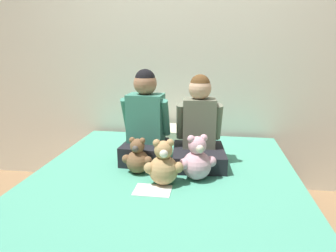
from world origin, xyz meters
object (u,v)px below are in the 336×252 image
child_on_right (199,132)px  teddy_bear_held_by_right_child (197,161)px  bed (164,211)px  teddy_bear_between_children (163,166)px  pillow_at_headboard (178,134)px  child_on_left (145,123)px  sign_card (153,190)px  teddy_bear_held_by_left_child (138,158)px

child_on_right → teddy_bear_held_by_right_child: (0.00, -0.27, -0.11)m
bed → teddy_bear_between_children: (0.02, -0.12, 0.37)m
pillow_at_headboard → child_on_left: bearing=-109.1°
teddy_bear_between_children → pillow_at_headboard: teddy_bear_between_children is taller
child_on_left → sign_card: child_on_left is taller
child_on_left → teddy_bear_between_children: 0.44m
teddy_bear_held_by_right_child → pillow_at_headboard: 0.80m
child_on_left → sign_card: size_ratio=3.08×
teddy_bear_held_by_right_child → pillow_at_headboard: size_ratio=0.62×
teddy_bear_held_by_right_child → pillow_at_headboard: (-0.21, 0.77, -0.06)m
pillow_at_headboard → sign_card: 0.97m
pillow_at_headboard → teddy_bear_between_children: bearing=-88.9°
child_on_left → teddy_bear_held_by_right_child: bearing=-31.7°
bed → child_on_right: bearing=51.0°
child_on_right → pillow_at_headboard: bearing=106.9°
teddy_bear_held_by_left_child → pillow_at_headboard: size_ratio=0.52×
child_on_right → teddy_bear_held_by_left_child: size_ratio=2.58×
bed → pillow_at_headboard: bearing=90.0°
child_on_right → sign_card: child_on_right is taller
teddy_bear_held_by_right_child → pillow_at_headboard: teddy_bear_held_by_right_child is taller
bed → teddy_bear_held_by_left_child: size_ratio=7.84×
child_on_right → sign_card: size_ratio=2.92×
child_on_left → child_on_right: child_on_left is taller
teddy_bear_held_by_left_child → sign_card: teddy_bear_held_by_left_child is taller
sign_card → teddy_bear_held_by_left_child: bearing=121.7°
bed → teddy_bear_held_by_right_child: teddy_bear_held_by_right_child is taller
teddy_bear_held_by_left_child → teddy_bear_held_by_right_child: (0.38, -0.04, 0.02)m
child_on_left → bed: bearing=-51.7°
bed → sign_card: sign_card is taller
bed → pillow_at_headboard: size_ratio=4.08×
teddy_bear_held_by_right_child → teddy_bear_between_children: bearing=-173.5°
teddy_bear_held_by_right_child → child_on_right: bearing=69.6°
child_on_right → teddy_bear_held_by_right_child: child_on_right is taller
child_on_left → sign_card: bearing=-69.5°
child_on_left → teddy_bear_held_by_right_child: size_ratio=2.29×
bed → child_on_right: size_ratio=3.04×
bed → teddy_bear_held_by_right_child: 0.43m
teddy_bear_held_by_right_child → sign_card: 0.33m
teddy_bear_held_by_left_child → sign_card: (0.14, -0.23, -0.10)m
teddy_bear_held_by_left_child → teddy_bear_held_by_right_child: teddy_bear_held_by_right_child is taller
child_on_right → teddy_bear_held_by_left_child: (-0.38, -0.23, -0.13)m
teddy_bear_held_by_left_child → teddy_bear_between_children: size_ratio=0.86×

